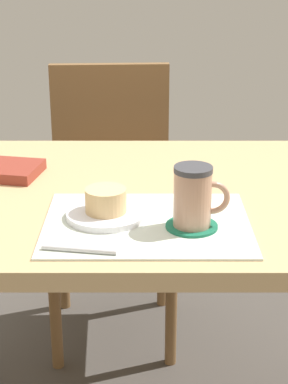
{
  "coord_description": "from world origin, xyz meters",
  "views": [
    {
      "loc": [
        -0.01,
        -1.27,
        1.25
      ],
      "look_at": [
        -0.0,
        -0.14,
        0.8
      ],
      "focal_mm": 60.0,
      "sensor_mm": 36.0,
      "label": 1
    }
  ],
  "objects_px": {
    "wooden_chair": "(110,190)",
    "pastry_plate": "(105,214)",
    "coffee_mug": "(193,196)",
    "dining_table": "(145,229)",
    "pastry": "(104,200)"
  },
  "relations": [
    {
      "from": "pastry",
      "to": "pastry_plate",
      "type": "bearing_deg",
      "value": 0.0
    },
    {
      "from": "pastry_plate",
      "to": "dining_table",
      "type": "bearing_deg",
      "value": 62.82
    },
    {
      "from": "pastry_plate",
      "to": "coffee_mug",
      "type": "xyz_separation_m",
      "value": [
        0.16,
        -0.05,
        0.06
      ]
    },
    {
      "from": "pastry",
      "to": "wooden_chair",
      "type": "bearing_deg",
      "value": 92.35
    },
    {
      "from": "dining_table",
      "to": "pastry",
      "type": "relative_size",
      "value": 14.43
    },
    {
      "from": "pastry",
      "to": "dining_table",
      "type": "bearing_deg",
      "value": 62.82
    },
    {
      "from": "coffee_mug",
      "to": "pastry_plate",
      "type": "bearing_deg",
      "value": 164.07
    },
    {
      "from": "dining_table",
      "to": "coffee_mug",
      "type": "height_order",
      "value": "coffee_mug"
    },
    {
      "from": "coffee_mug",
      "to": "wooden_chair",
      "type": "bearing_deg",
      "value": 102.79
    },
    {
      "from": "dining_table",
      "to": "wooden_chair",
      "type": "bearing_deg",
      "value": 99.47
    },
    {
      "from": "pastry_plate",
      "to": "coffee_mug",
      "type": "height_order",
      "value": "coffee_mug"
    },
    {
      "from": "dining_table",
      "to": "coffee_mug",
      "type": "relative_size",
      "value": 10.03
    },
    {
      "from": "dining_table",
      "to": "pastry_plate",
      "type": "xyz_separation_m",
      "value": [
        -0.08,
        -0.15,
        0.1
      ]
    },
    {
      "from": "wooden_chair",
      "to": "pastry_plate",
      "type": "height_order",
      "value": "wooden_chair"
    },
    {
      "from": "dining_table",
      "to": "wooden_chair",
      "type": "xyz_separation_m",
      "value": [
        -0.11,
        0.67,
        -0.17
      ]
    }
  ]
}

